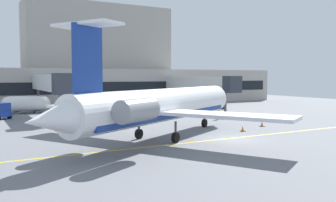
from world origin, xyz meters
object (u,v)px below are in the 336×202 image
object	(u,v)px
belt_loader	(0,112)
marshaller	(219,112)
regional_jet	(160,106)
fuel_tank	(26,104)
pushback_tractor	(106,110)
baggage_tug	(214,103)

from	to	relation	value
belt_loader	marshaller	distance (m)	29.40
regional_jet	fuel_tank	world-z (taller)	regional_jet
regional_jet	pushback_tractor	xyz separation A→B (m)	(1.69, 19.81, -2.12)
regional_jet	baggage_tug	world-z (taller)	regional_jet
baggage_tug	pushback_tractor	bearing A→B (deg)	-170.62
pushback_tractor	marshaller	xyz separation A→B (m)	(12.36, -9.80, 0.03)
fuel_tank	marshaller	size ratio (longest dim) A/B	3.62
fuel_tank	marshaller	world-z (taller)	fuel_tank
belt_loader	baggage_tug	bearing A→B (deg)	-1.58
belt_loader	marshaller	size ratio (longest dim) A/B	1.91
belt_loader	marshaller	bearing A→B (deg)	-29.09
belt_loader	fuel_tank	xyz separation A→B (m)	(4.20, 6.28, 0.50)
pushback_tractor	marshaller	bearing A→B (deg)	-38.40
regional_jet	belt_loader	size ratio (longest dim) A/B	7.02
pushback_tractor	baggage_tug	bearing A→B (deg)	9.38
fuel_tank	belt_loader	bearing A→B (deg)	-123.77
regional_jet	baggage_tug	xyz separation A→B (m)	(23.06, 23.34, -2.20)
baggage_tug	belt_loader	distance (m)	34.71
regional_jet	belt_loader	distance (m)	27.02
baggage_tug	fuel_tank	distance (m)	31.35
baggage_tug	marshaller	bearing A→B (deg)	-124.05
belt_loader	marshaller	world-z (taller)	belt_loader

